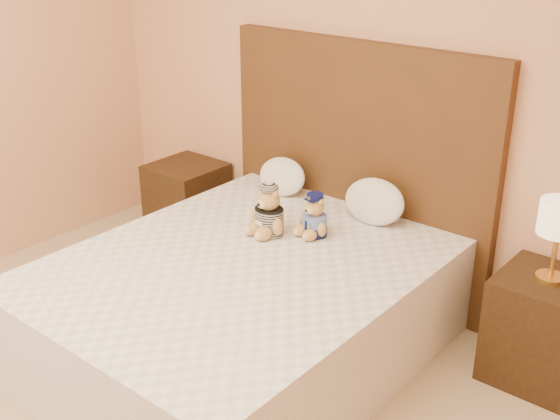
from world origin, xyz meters
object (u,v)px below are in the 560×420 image
Objects in this scene: teddy_police at (315,215)px; teddy_prisoner at (269,210)px; nightstand_right at (541,328)px; nightstand_left at (188,202)px; lamp at (560,222)px; bed at (242,309)px; pillow_right at (374,200)px; pillow_left at (282,175)px.

teddy_prisoner reaches higher than teddy_police.
nightstand_right is at bearing 27.01° from teddy_prisoner.
nightstand_left is at bearing 177.44° from teddy_police.
nightstand_right is at bearing 0.00° from lamp.
lamp is at bearing 26.56° from teddy_police.
nightstand_right is at bearing 26.56° from teddy_police.
bed is at bearing -64.71° from teddy_prisoner.
nightstand_left is 1.38× the size of lamp.
nightstand_right is 0.57m from lamp.
bed is 0.62m from teddy_police.
nightstand_left is 1.30m from teddy_prisoner.
teddy_police is at bearing -112.53° from pillow_right.
pillow_left is (-0.42, 0.83, 0.39)m from bed.
teddy_prisoner is 0.72× the size of pillow_right.
teddy_prisoner is at bearing -161.14° from lamp.
pillow_left is (-0.32, 0.49, -0.02)m from teddy_prisoner.
teddy_police is at bearing 78.63° from bed.
teddy_police reaches higher than bed.
teddy_police is 0.63m from pillow_left.
teddy_prisoner is (-1.35, -0.46, -0.16)m from lamp.
lamp reaches higher than pillow_left.
nightstand_left is 1.64× the size of pillow_left.
teddy_police is at bearing -13.49° from nightstand_left.
pillow_left reaches higher than nightstand_right.
bed is 3.64× the size of nightstand_right.
nightstand_right is (2.50, 0.00, 0.00)m from nightstand_left.
bed is at bearing -147.38° from lamp.
lamp is (1.25, 0.80, 0.57)m from bed.
lamp reaches higher than nightstand_left.
lamp is at bearing 180.00° from nightstand_right.
bed is 1.48m from nightstand_right.
teddy_prisoner is 0.59m from pillow_left.
lamp is at bearing 0.00° from nightstand_left.
bed is at bearing -63.10° from pillow_left.
lamp is at bearing -1.71° from pillow_right.
nightstand_left and nightstand_right have the same top height.
nightstand_right is 2.04× the size of teddy_prisoner.
lamp reaches higher than pillow_right.
pillow_left is at bearing 156.61° from teddy_police.
pillow_right is at bearing 178.29° from nightstand_right.
pillow_left is 0.90× the size of pillow_right.
pillow_left is at bearing 178.97° from nightstand_right.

